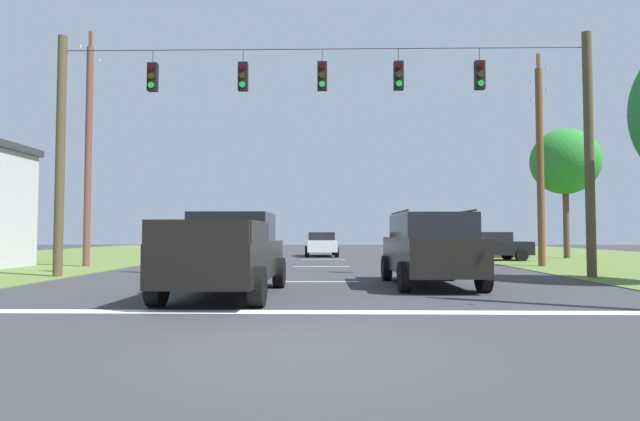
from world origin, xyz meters
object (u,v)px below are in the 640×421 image
suv_black (430,247)px  tree_roadside_far_right (565,162)px  distant_car_oncoming (488,246)px  utility_pole_mid_right (540,161)px  overhead_signal_span (321,137)px  pickup_truck (228,254)px  utility_pole_near_left (88,152)px  distant_car_crossing_white (321,244)px

suv_black → tree_roadside_far_right: size_ratio=0.64×
distant_car_oncoming → utility_pole_mid_right: (0.89, -4.81, 3.83)m
overhead_signal_span → distant_car_oncoming: (8.62, 10.51, -3.84)m
pickup_truck → tree_roadside_far_right: bearing=48.3°
overhead_signal_span → pickup_truck: overhead_signal_span is taller
pickup_truck → tree_roadside_far_right: size_ratio=0.72×
pickup_truck → utility_pole_mid_right: (11.61, 10.59, 3.65)m
pickup_truck → utility_pole_near_left: size_ratio=0.53×
overhead_signal_span → utility_pole_near_left: 11.49m
overhead_signal_span → utility_pole_mid_right: size_ratio=1.90×
suv_black → utility_pole_mid_right: utility_pole_mid_right is taller
distant_car_oncoming → tree_roadside_far_right: tree_roadside_far_right is taller
overhead_signal_span → pickup_truck: 6.46m
utility_pole_near_left → tree_roadside_far_right: 25.49m
distant_car_crossing_white → overhead_signal_span: bearing=-89.0°
overhead_signal_span → suv_black: bearing=-40.8°
distant_car_oncoming → utility_pole_near_left: bearing=-164.2°
overhead_signal_span → pickup_truck: bearing=-113.3°
pickup_truck → suv_black: bearing=23.8°
distant_car_crossing_white → utility_pole_mid_right: 14.57m
utility_pole_near_left → overhead_signal_span: bearing=-26.8°
pickup_truck → utility_pole_mid_right: size_ratio=0.58×
pickup_truck → utility_pole_near_left: bearing=129.0°
overhead_signal_span → utility_pole_near_left: size_ratio=1.73×
tree_roadside_far_right → distant_car_crossing_white: bearing=169.4°
distant_car_oncoming → utility_pole_mid_right: utility_pole_mid_right is taller
pickup_truck → distant_car_oncoming: pickup_truck is taller
distant_car_oncoming → pickup_truck: bearing=-124.9°
distant_car_oncoming → distant_car_crossing_white: bearing=149.3°
suv_black → utility_pole_mid_right: bearing=52.1°
distant_car_crossing_white → tree_roadside_far_right: bearing=-10.6°
overhead_signal_span → utility_pole_mid_right: (9.51, 5.70, -0.01)m
pickup_truck → utility_pole_mid_right: utility_pole_mid_right is taller
suv_black → distant_car_crossing_white: size_ratio=1.10×
overhead_signal_span → suv_black: size_ratio=3.68×
suv_black → distant_car_oncoming: 14.27m
utility_pole_near_left → tree_roadside_far_right: (24.22, 7.94, 0.61)m
distant_car_oncoming → tree_roadside_far_right: size_ratio=0.58×
pickup_truck → overhead_signal_span: bearing=66.7°
suv_black → distant_car_crossing_white: (-3.32, 18.40, -0.27)m
overhead_signal_span → distant_car_crossing_white: overhead_signal_span is taller
pickup_truck → distant_car_crossing_white: (1.82, 20.68, -0.18)m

